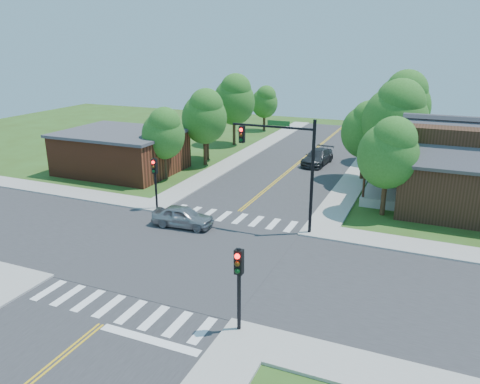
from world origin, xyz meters
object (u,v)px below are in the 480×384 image
at_px(signal_pole_se, 239,275).
at_px(car_dgrey, 318,157).
at_px(car_silver, 183,217).
at_px(signal_pole_nw, 155,174).
at_px(signal_mast_ne, 286,156).
at_px(house_ne, 478,165).

height_order(signal_pole_se, car_dgrey, signal_pole_se).
xyz_separation_m(car_silver, car_dgrey, (4.10, 19.03, 0.04)).
height_order(signal_pole_nw, car_dgrey, signal_pole_nw).
height_order(signal_mast_ne, car_silver, signal_mast_ne).
bearing_deg(signal_mast_ne, car_dgrey, 97.02).
bearing_deg(signal_pole_nw, house_ne, 22.69).
distance_m(signal_pole_nw, car_dgrey, 18.61).
bearing_deg(signal_mast_ne, signal_pole_se, -81.44).
xyz_separation_m(signal_pole_se, signal_pole_nw, (-11.20, 11.20, 0.00)).
bearing_deg(car_dgrey, signal_pole_se, -77.81).
bearing_deg(house_ne, signal_mast_ne, -142.32).
height_order(signal_mast_ne, car_dgrey, signal_mast_ne).
relative_size(signal_mast_ne, signal_pole_nw, 1.89).
xyz_separation_m(signal_mast_ne, signal_pole_se, (1.69, -11.21, -2.19)).
bearing_deg(house_ne, car_dgrey, 148.02).
xyz_separation_m(house_ne, car_dgrey, (-13.28, 8.29, -2.60)).
bearing_deg(car_dgrey, signal_pole_nw, -109.10).
bearing_deg(house_ne, signal_pole_se, -115.58).
relative_size(signal_pole_nw, car_dgrey, 0.73).
xyz_separation_m(signal_pole_nw, house_ne, (20.71, 8.66, 0.67)).
relative_size(house_ne, car_dgrey, 2.52).
height_order(house_ne, car_dgrey, house_ne).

